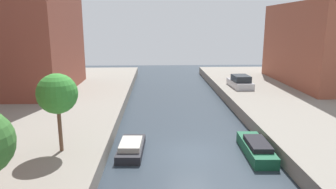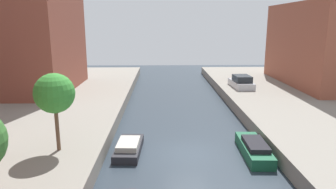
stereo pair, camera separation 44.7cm
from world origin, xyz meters
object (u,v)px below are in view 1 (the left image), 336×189
street_tree_2 (57,94)px  parked_car (240,82)px  low_block_right (330,44)px  moored_boat_right_2 (256,148)px  moored_boat_left_3 (131,147)px

street_tree_2 → parked_car: 22.63m
low_block_right → parked_car: 11.63m
low_block_right → moored_boat_right_2: size_ratio=3.42×
street_tree_2 → parked_car: size_ratio=1.01×
street_tree_2 → moored_boat_left_3: bearing=26.6°
low_block_right → street_tree_2: low_block_right is taller
street_tree_2 → moored_boat_right_2: street_tree_2 is taller
low_block_right → moored_boat_left_3: low_block_right is taller
low_block_right → moored_boat_left_3: bearing=-141.7°
parked_car → moored_boat_left_3: size_ratio=1.09×
moored_boat_left_3 → street_tree_2: bearing=-153.4°
parked_car → street_tree_2: bearing=-130.6°
low_block_right → street_tree_2: size_ratio=3.64×
moored_boat_left_3 → parked_car: bearing=54.3°
low_block_right → moored_boat_left_3: 28.09m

